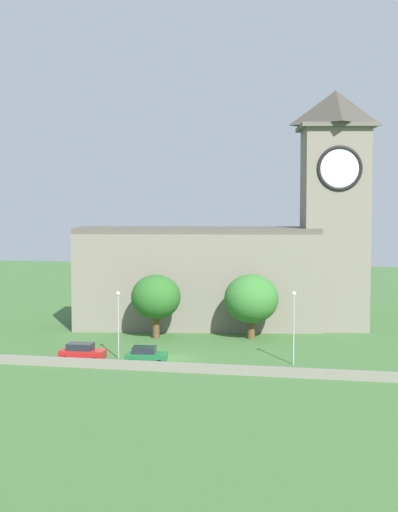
% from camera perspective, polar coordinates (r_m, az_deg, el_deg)
% --- Properties ---
extents(ground_plane, '(200.00, 200.00, 0.00)m').
position_cam_1_polar(ground_plane, '(92.37, 0.26, -5.82)').
color(ground_plane, '#3D6633').
extents(church, '(37.85, 15.34, 29.62)m').
position_cam_1_polar(church, '(96.13, 3.45, 0.19)').
color(church, slate).
rests_on(church, ground).
extents(quay_barrier, '(46.05, 0.70, 0.83)m').
position_cam_1_polar(quay_barrier, '(72.60, -3.05, -8.24)').
color(quay_barrier, gray).
rests_on(quay_barrier, ground).
extents(car_red, '(4.54, 2.43, 1.83)m').
position_cam_1_polar(car_red, '(77.41, -8.74, -7.12)').
color(car_red, red).
rests_on(car_red, ground).
extents(car_green, '(4.24, 2.72, 1.73)m').
position_cam_1_polar(car_green, '(75.49, -4.00, -7.41)').
color(car_green, '#1E6B38').
rests_on(car_green, ground).
extents(streetlamp_west_mid, '(0.44, 0.44, 6.86)m').
position_cam_1_polar(streetlamp_west_mid, '(77.73, -6.06, -4.30)').
color(streetlamp_west_mid, '#9EA0A5').
rests_on(streetlamp_west_mid, ground).
extents(streetlamp_central, '(0.44, 0.44, 7.19)m').
position_cam_1_polar(streetlamp_central, '(74.99, 7.10, -4.48)').
color(streetlamp_central, '#9EA0A5').
rests_on(streetlamp_central, ground).
extents(tree_churchyard, '(5.76, 5.76, 7.44)m').
position_cam_1_polar(tree_churchyard, '(88.78, -3.24, -3.09)').
color(tree_churchyard, brown).
rests_on(tree_churchyard, ground).
extents(tree_riverside_west, '(6.28, 6.28, 7.51)m').
position_cam_1_polar(tree_riverside_west, '(88.54, 3.93, -3.22)').
color(tree_riverside_west, brown).
rests_on(tree_riverside_west, ground).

